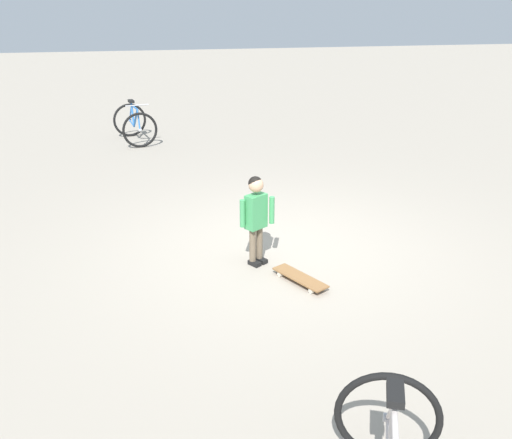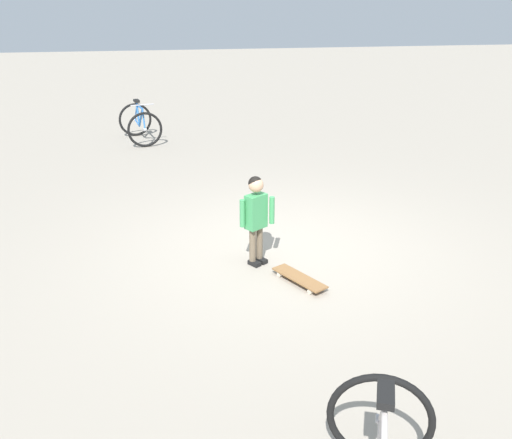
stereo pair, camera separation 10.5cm
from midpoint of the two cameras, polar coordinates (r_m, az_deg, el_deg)
name	(u,v)px [view 1 (the left image)]	position (r m, az deg, el deg)	size (l,w,h in m)	color
ground_plane	(282,247)	(7.11, 2.17, -2.80)	(50.00, 50.00, 0.00)	#9E9384
child_person	(256,211)	(6.45, -0.46, 0.87)	(0.27, 0.41, 1.06)	brown
skateboard	(300,278)	(6.27, 3.94, -5.82)	(0.71, 0.51, 0.07)	olive
bicycle_mid	(135,124)	(12.30, -12.27, 9.32)	(1.20, 0.92, 0.85)	black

